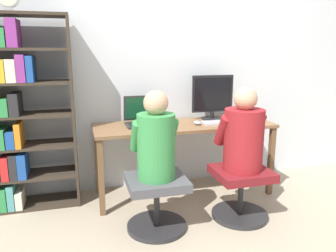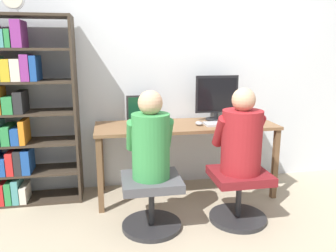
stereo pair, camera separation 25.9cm
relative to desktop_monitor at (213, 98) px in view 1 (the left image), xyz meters
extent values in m
plane|color=tan|center=(-0.36, -0.44, -0.95)|extent=(14.00, 14.00, 0.00)
cube|color=silver|center=(-0.36, 0.22, 0.35)|extent=(10.00, 0.05, 2.60)
cube|color=brown|center=(-0.36, -0.14, -0.24)|extent=(1.76, 0.59, 0.03)
cube|color=brown|center=(-1.19, -0.40, -0.61)|extent=(0.05, 0.05, 0.70)
cube|color=brown|center=(0.48, -0.40, -0.61)|extent=(0.05, 0.05, 0.70)
cube|color=brown|center=(-1.19, 0.11, -0.61)|extent=(0.05, 0.05, 0.70)
cube|color=brown|center=(0.48, 0.11, -0.61)|extent=(0.05, 0.05, 0.70)
cylinder|color=black|center=(0.00, 0.00, -0.22)|extent=(0.22, 0.22, 0.01)
cylinder|color=black|center=(0.00, 0.00, -0.18)|extent=(0.04, 0.04, 0.07)
cube|color=black|center=(0.00, 0.00, 0.04)|extent=(0.45, 0.02, 0.38)
cube|color=black|center=(0.00, -0.01, 0.04)|extent=(0.40, 0.01, 0.33)
cube|color=#2D2D30|center=(-0.75, -0.11, -0.22)|extent=(0.34, 0.26, 0.02)
cube|color=black|center=(-0.75, -0.11, -0.21)|extent=(0.30, 0.20, 0.00)
cube|color=#2D2D30|center=(-0.75, 0.05, -0.08)|extent=(0.34, 0.06, 0.25)
cube|color=#144C2D|center=(-0.75, 0.04, -0.08)|extent=(0.30, 0.05, 0.22)
cube|color=#B2B2B7|center=(0.02, -0.23, -0.22)|extent=(0.41, 0.16, 0.02)
cube|color=#97979C|center=(0.02, -0.23, -0.20)|extent=(0.38, 0.13, 0.00)
ellipsoid|color=#99999E|center=(-0.24, -0.21, -0.21)|extent=(0.07, 0.10, 0.04)
cylinder|color=#262628|center=(-0.03, -0.75, -0.94)|extent=(0.49, 0.49, 0.04)
cylinder|color=#262628|center=(-0.03, -0.75, -0.75)|extent=(0.05, 0.05, 0.33)
cube|color=maroon|center=(-0.03, -0.75, -0.55)|extent=(0.47, 0.43, 0.07)
cylinder|color=#262628|center=(-0.78, -0.74, -0.94)|extent=(0.49, 0.49, 0.04)
cylinder|color=#262628|center=(-0.78, -0.74, -0.75)|extent=(0.05, 0.05, 0.33)
cube|color=#4C4C51|center=(-0.78, -0.74, -0.55)|extent=(0.47, 0.43, 0.07)
cylinder|color=maroon|center=(-0.03, -0.75, -0.25)|extent=(0.33, 0.33, 0.52)
sphere|color=tan|center=(-0.03, -0.75, 0.09)|extent=(0.19, 0.19, 0.19)
cylinder|color=maroon|center=(-0.19, -0.68, -0.18)|extent=(0.09, 0.23, 0.29)
cylinder|color=maroon|center=(0.12, -0.68, -0.18)|extent=(0.09, 0.23, 0.29)
cylinder|color=#388C47|center=(-0.78, -0.74, -0.26)|extent=(0.30, 0.30, 0.52)
sphere|color=tan|center=(-0.78, -0.74, 0.09)|extent=(0.19, 0.19, 0.19)
cylinder|color=#388C47|center=(-0.92, -0.67, -0.18)|extent=(0.08, 0.22, 0.29)
cylinder|color=#388C47|center=(-0.64, -0.67, -0.18)|extent=(0.08, 0.22, 0.29)
cube|color=#382D23|center=(-1.40, -0.01, -0.08)|extent=(0.02, 0.34, 1.74)
cube|color=#382D23|center=(-1.82, -0.01, -0.94)|extent=(0.81, 0.32, 0.02)
cube|color=#382D23|center=(-1.82, -0.01, -0.66)|extent=(0.81, 0.32, 0.02)
cube|color=#382D23|center=(-1.82, -0.01, -0.37)|extent=(0.81, 0.32, 0.02)
cube|color=#382D23|center=(-1.82, -0.01, -0.08)|extent=(0.81, 0.32, 0.02)
cube|color=#382D23|center=(-1.82, -0.01, 0.20)|extent=(0.81, 0.32, 0.02)
cube|color=#382D23|center=(-1.82, -0.01, 0.49)|extent=(0.81, 0.32, 0.02)
cube|color=#382D23|center=(-1.82, -0.01, 0.77)|extent=(0.81, 0.32, 0.02)
cube|color=#2D8C47|center=(-2.05, -0.07, -0.83)|extent=(0.05, 0.22, 0.21)
cube|color=teal|center=(-1.98, -0.05, -0.82)|extent=(0.06, 0.25, 0.23)
cube|color=silver|center=(-1.92, -0.06, -0.85)|extent=(0.06, 0.23, 0.16)
cube|color=red|center=(-2.00, -0.06, -0.54)|extent=(0.06, 0.23, 0.21)
cube|color=#262628|center=(-1.93, -0.06, -0.53)|extent=(0.06, 0.23, 0.23)
cube|color=#1E4C9E|center=(-1.86, -0.05, -0.53)|extent=(0.07, 0.25, 0.23)
cube|color=#2D8C47|center=(-2.01, -0.04, -0.27)|extent=(0.07, 0.27, 0.17)
cube|color=#1E4C9E|center=(-1.93, -0.05, -0.28)|extent=(0.07, 0.26, 0.15)
cube|color=orange|center=(-1.87, -0.05, -0.25)|extent=(0.05, 0.26, 0.22)
cube|color=#2D8C47|center=(-1.97, -0.08, 0.00)|extent=(0.09, 0.19, 0.15)
cube|color=#262628|center=(-1.88, -0.04, 0.02)|extent=(0.08, 0.28, 0.19)
cube|color=gold|center=(-1.95, -0.06, 0.31)|extent=(0.08, 0.24, 0.19)
cube|color=silver|center=(-1.87, -0.06, 0.31)|extent=(0.08, 0.24, 0.19)
cube|color=#8C338C|center=(-1.80, -0.06, 0.33)|extent=(0.07, 0.24, 0.23)
cube|color=#1E4C9E|center=(-1.73, -0.04, 0.32)|extent=(0.05, 0.28, 0.22)
cube|color=#2D8C47|center=(-1.91, -0.07, 0.58)|extent=(0.04, 0.21, 0.15)
cube|color=#8C338C|center=(-1.84, -0.04, 0.61)|extent=(0.08, 0.27, 0.23)
cube|color=#B2B2B7|center=(-1.84, -0.12, 0.79)|extent=(0.06, 0.03, 0.02)
camera|label=1|loc=(-1.35, -3.13, 0.47)|focal=35.00mm
camera|label=2|loc=(-1.09, -3.19, 0.47)|focal=35.00mm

